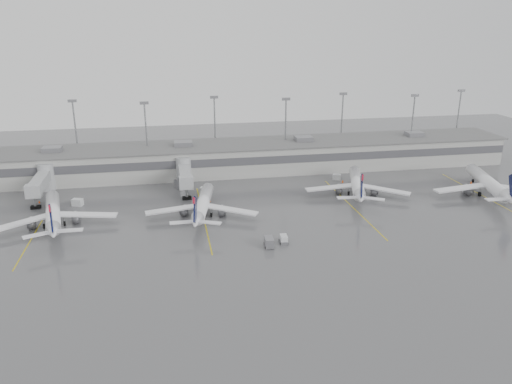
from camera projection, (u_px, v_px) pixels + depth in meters
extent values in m
plane|color=#515254|center=(309.00, 257.00, 92.33)|extent=(260.00, 260.00, 0.00)
cube|color=#9C9C97|center=(253.00, 157.00, 144.98)|extent=(150.00, 16.00, 8.00)
cube|color=#47474C|center=(258.00, 161.00, 137.17)|extent=(150.00, 0.15, 2.20)
cube|color=#606060|center=(253.00, 143.00, 143.67)|extent=(152.00, 17.00, 0.30)
cube|color=slate|center=(52.00, 149.00, 133.94)|extent=(5.00, 4.00, 1.30)
cube|color=slate|center=(414.00, 134.00, 152.04)|extent=(5.00, 4.00, 1.30)
cylinder|color=gray|center=(76.00, 137.00, 143.25)|extent=(0.44, 0.44, 20.00)
cube|color=slate|center=(72.00, 101.00, 139.95)|extent=(2.40, 0.50, 0.80)
cylinder|color=gray|center=(147.00, 139.00, 139.72)|extent=(0.44, 0.44, 20.00)
cube|color=slate|center=(144.00, 103.00, 136.42)|extent=(2.40, 0.50, 0.80)
cylinder|color=gray|center=(215.00, 131.00, 150.15)|extent=(0.44, 0.44, 20.00)
cube|color=slate|center=(214.00, 97.00, 146.84)|extent=(2.40, 0.50, 0.80)
cylinder|color=gray|center=(285.00, 134.00, 146.62)|extent=(0.44, 0.44, 20.00)
cube|color=slate|center=(286.00, 99.00, 143.31)|extent=(2.40, 0.50, 0.80)
cylinder|color=gray|center=(341.00, 126.00, 157.04)|extent=(0.44, 0.44, 20.00)
cube|color=slate|center=(343.00, 94.00, 153.73)|extent=(2.40, 0.50, 0.80)
cylinder|color=gray|center=(412.00, 129.00, 153.51)|extent=(0.44, 0.44, 20.00)
cube|color=slate|center=(415.00, 95.00, 150.21)|extent=(2.40, 0.50, 0.80)
cylinder|color=gray|center=(457.00, 122.00, 163.94)|extent=(0.44, 0.44, 20.00)
cube|color=slate|center=(461.00, 91.00, 160.63)|extent=(2.40, 0.50, 0.80)
cylinder|color=gray|center=(47.00, 177.00, 128.13)|extent=(4.00, 4.00, 7.00)
cube|color=gray|center=(41.00, 181.00, 121.83)|extent=(2.80, 13.00, 2.60)
cube|color=gray|center=(33.00, 191.00, 114.85)|extent=(3.40, 2.40, 3.00)
cylinder|color=gray|center=(35.00, 203.00, 115.79)|extent=(0.70, 0.70, 2.80)
cube|color=black|center=(36.00, 207.00, 116.13)|extent=(2.20, 1.20, 0.70)
cylinder|color=gray|center=(184.00, 170.00, 134.17)|extent=(4.00, 4.00, 7.00)
cube|color=gray|center=(185.00, 174.00, 127.86)|extent=(2.80, 13.00, 2.60)
cube|color=gray|center=(186.00, 183.00, 120.88)|extent=(3.40, 2.40, 3.00)
cylinder|color=gray|center=(187.00, 194.00, 121.82)|extent=(0.70, 0.70, 2.80)
cube|color=black|center=(187.00, 198.00, 122.17)|extent=(2.20, 1.20, 0.70)
cube|color=gold|center=(38.00, 227.00, 105.60)|extent=(0.25, 40.00, 0.01)
cube|color=gold|center=(203.00, 216.00, 111.63)|extent=(0.25, 40.00, 0.01)
cube|color=gold|center=(352.00, 206.00, 117.66)|extent=(0.25, 40.00, 0.01)
cube|color=gold|center=(485.00, 197.00, 123.70)|extent=(0.25, 40.00, 0.01)
cylinder|color=white|center=(53.00, 211.00, 106.57)|extent=(6.93, 21.35, 2.89)
cone|color=white|center=(52.00, 194.00, 117.07)|extent=(3.36, 3.20, 2.89)
cone|color=white|center=(53.00, 232.00, 95.18)|extent=(3.77, 5.28, 2.89)
cube|color=white|center=(18.00, 224.00, 102.09)|extent=(12.16, 8.28, 0.34)
cube|color=white|center=(87.00, 215.00, 106.80)|extent=(12.73, 3.99, 0.34)
cube|color=black|center=(51.00, 219.00, 93.85)|extent=(1.33, 5.38, 6.30)
cube|color=#A80C25|center=(50.00, 209.00, 91.93)|extent=(0.66, 1.97, 1.83)
cylinder|color=black|center=(54.00, 209.00, 114.99)|extent=(0.50, 0.92, 0.87)
cylinder|color=black|center=(44.00, 226.00, 104.93)|extent=(0.63, 1.12, 1.06)
cylinder|color=black|center=(65.00, 223.00, 106.34)|extent=(0.63, 1.12, 1.06)
cylinder|color=white|center=(203.00, 202.00, 112.11)|extent=(6.73, 20.46, 2.77)
cone|color=white|center=(209.00, 186.00, 122.94)|extent=(3.23, 3.08, 2.77)
cone|color=white|center=(196.00, 222.00, 100.38)|extent=(3.63, 5.07, 2.77)
cube|color=white|center=(173.00, 209.00, 110.00)|extent=(12.20, 3.77, 0.32)
cube|color=white|center=(231.00, 210.00, 109.81)|extent=(11.64, 7.98, 0.32)
cube|color=black|center=(195.00, 210.00, 99.07)|extent=(1.30, 5.15, 6.04)
cube|color=#A80C25|center=(194.00, 201.00, 97.16)|extent=(0.64, 1.89, 1.75)
cylinder|color=black|center=(208.00, 200.00, 120.74)|extent=(0.48, 0.88, 0.83)
cylinder|color=black|center=(194.00, 215.00, 111.13)|extent=(0.61, 1.08, 1.02)
cylinder|color=black|center=(211.00, 215.00, 111.07)|extent=(0.61, 1.08, 1.02)
cylinder|color=white|center=(357.00, 182.00, 125.78)|extent=(9.13, 20.82, 2.86)
cone|color=white|center=(354.00, 169.00, 136.86)|extent=(3.54, 3.41, 2.86)
cone|color=white|center=(360.00, 198.00, 113.77)|extent=(4.18, 5.41, 2.86)
cube|color=white|center=(330.00, 187.00, 124.32)|extent=(12.39, 2.52, 0.33)
cube|color=white|center=(385.00, 190.00, 122.72)|extent=(11.49, 9.25, 0.33)
cube|color=black|center=(361.00, 187.00, 112.42)|extent=(1.91, 5.19, 6.23)
cube|color=#A80C25|center=(362.00, 178.00, 110.46)|extent=(0.86, 1.92, 1.81)
cylinder|color=black|center=(354.00, 181.00, 134.61)|extent=(0.58, 0.92, 0.86)
cylinder|color=black|center=(349.00, 193.00, 124.99)|extent=(0.73, 1.13, 1.05)
cylinder|color=black|center=(365.00, 194.00, 124.51)|extent=(0.73, 1.13, 1.05)
cylinder|color=white|center=(487.00, 182.00, 125.22)|extent=(8.85, 23.10, 3.14)
cone|color=white|center=(470.00, 168.00, 137.48)|extent=(3.78, 3.63, 3.14)
cone|color=white|center=(510.00, 199.00, 111.94)|extent=(4.36, 5.86, 3.14)
cube|color=white|center=(461.00, 188.00, 123.22)|extent=(13.76, 3.53, 0.37)
cylinder|color=black|center=(473.00, 181.00, 134.99)|extent=(0.59, 1.00, 0.94)
cylinder|color=black|center=(480.00, 194.00, 124.23)|extent=(0.75, 1.23, 1.15)
cylinder|color=black|center=(498.00, 194.00, 123.93)|extent=(0.75, 1.23, 1.15)
cube|color=silver|center=(284.00, 239.00, 97.95)|extent=(1.48, 2.23, 1.61)
cube|color=slate|center=(284.00, 241.00, 98.11)|extent=(1.68, 2.60, 0.62)
cylinder|color=black|center=(279.00, 240.00, 98.89)|extent=(0.23, 0.51, 0.50)
cylinder|color=black|center=(286.00, 240.00, 99.05)|extent=(0.23, 0.51, 0.50)
cylinder|color=black|center=(281.00, 244.00, 97.21)|extent=(0.23, 0.51, 0.50)
cylinder|color=black|center=(288.00, 243.00, 97.37)|extent=(0.23, 0.51, 0.50)
cube|color=slate|center=(269.00, 242.00, 96.22)|extent=(1.87, 3.03, 1.78)
cylinder|color=black|center=(265.00, 243.00, 97.35)|extent=(0.27, 0.60, 0.59)
cylinder|color=black|center=(274.00, 247.00, 95.54)|extent=(0.27, 0.60, 0.59)
cube|color=silver|center=(77.00, 202.00, 117.79)|extent=(2.73, 2.24, 1.67)
cube|color=silver|center=(206.00, 191.00, 125.23)|extent=(3.18, 2.71, 1.91)
cube|color=silver|center=(337.00, 177.00, 137.22)|extent=(2.55, 2.18, 1.53)
cube|color=slate|center=(181.00, 184.00, 130.16)|extent=(3.41, 4.04, 2.16)
cone|color=#EE4805|center=(39.00, 202.00, 119.80)|extent=(0.38, 0.38, 0.61)
cone|color=#EE4805|center=(210.00, 200.00, 120.66)|extent=(0.48, 0.48, 0.76)
cone|color=#EE4805|center=(343.00, 181.00, 134.97)|extent=(0.48, 0.48, 0.76)
cone|color=#EE4805|center=(471.00, 182.00, 133.93)|extent=(0.48, 0.48, 0.76)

